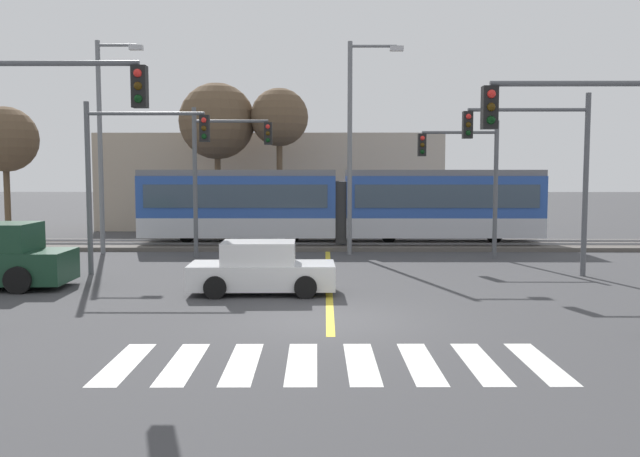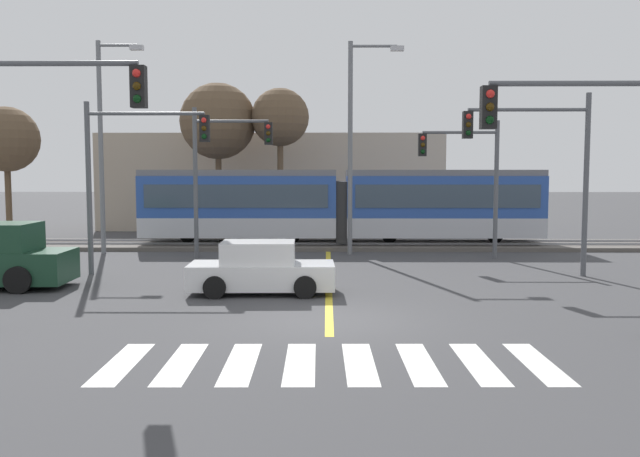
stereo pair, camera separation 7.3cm
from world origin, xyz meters
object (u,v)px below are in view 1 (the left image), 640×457
light_rail_tram (340,203)px  street_lamp_west (104,135)px  bare_tree_east (279,119)px  sedan_crossing (262,269)px  traffic_light_near_right (594,156)px  bare_tree_west (217,122)px  traffic_light_mid_right (544,157)px  bare_tree_far_west (5,140)px  traffic_light_mid_left (131,159)px  traffic_light_far_right (468,169)px  street_lamp_centre (355,135)px  traffic_light_near_left (37,144)px  traffic_light_far_left (221,161)px

light_rail_tram → street_lamp_west: (-10.14, -2.67, 3.03)m
bare_tree_east → sedan_crossing: bearing=-88.0°
traffic_light_near_right → bare_tree_west: size_ratio=0.72×
light_rail_tram → bare_tree_east: bearing=125.3°
traffic_light_mid_right → bare_tree_far_west: bearing=152.2°
traffic_light_mid_left → bare_tree_far_west: size_ratio=0.85×
traffic_light_far_right → street_lamp_centre: size_ratio=0.62×
traffic_light_mid_left → bare_tree_far_west: (-10.12, 12.42, 1.23)m
traffic_light_near_left → street_lamp_centre: bearing=61.7°
traffic_light_near_left → bare_tree_west: bare_tree_west is taller
sedan_crossing → bare_tree_west: bearing=103.0°
bare_tree_east → bare_tree_west: bearing=173.5°
traffic_light_mid_right → light_rail_tram: bearing=126.9°
traffic_light_near_left → bare_tree_far_west: size_ratio=0.90×
sedan_crossing → bare_tree_far_west: size_ratio=0.61×
traffic_light_near_left → street_lamp_centre: street_lamp_centre is taller
bare_tree_east → bare_tree_far_west: bearing=-177.8°
bare_tree_west → light_rail_tram: bearing=-36.5°
traffic_light_mid_right → street_lamp_centre: street_lamp_centre is taller
bare_tree_east → traffic_light_mid_right: bearing=-53.6°
street_lamp_centre → bare_tree_far_west: (-17.99, 6.77, 0.11)m
light_rail_tram → traffic_light_near_left: 18.37m
bare_tree_east → traffic_light_near_right: bearing=-69.4°
sedan_crossing → traffic_light_far_right: bearing=46.1°
sedan_crossing → bare_tree_west: (-3.92, 16.93, 5.48)m
sedan_crossing → bare_tree_west: size_ratio=0.52×
light_rail_tram → traffic_light_near_left: (-6.99, -16.85, 2.09)m
traffic_light_near_right → traffic_light_far_right: size_ratio=1.06×
traffic_light_mid_left → traffic_light_near_left: size_ratio=0.95×
traffic_light_mid_right → bare_tree_east: 16.58m
sedan_crossing → traffic_light_near_right: 9.61m
bare_tree_east → light_rail_tram: bearing=-54.7°
traffic_light_far_right → street_lamp_centre: bearing=163.8°
bare_tree_far_west → light_rail_tram: bearing=-12.5°
traffic_light_mid_left → traffic_light_far_left: 5.15m
sedan_crossing → traffic_light_far_right: size_ratio=0.76×
bare_tree_west → traffic_light_far_right: bearing=-38.0°
traffic_light_far_right → bare_tree_far_west: bearing=160.3°
light_rail_tram → sedan_crossing: light_rail_tram is taller
traffic_light_far_left → traffic_light_near_right: 16.51m
bare_tree_west → street_lamp_west: bearing=-116.1°
traffic_light_mid_left → traffic_light_far_left: size_ratio=0.96×
bare_tree_far_west → traffic_light_near_right: bearing=-43.1°
light_rail_tram → bare_tree_east: (-3.13, 4.42, 4.27)m
bare_tree_west → bare_tree_east: bearing=-6.5°
traffic_light_mid_right → traffic_light_near_right: bearing=-101.0°
light_rail_tram → bare_tree_east: bare_tree_east is taller
traffic_light_mid_right → bare_tree_far_west: (-24.06, 12.69, 1.15)m
traffic_light_mid_right → street_lamp_west: size_ratio=0.68×
traffic_light_mid_left → traffic_light_far_right: 13.14m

